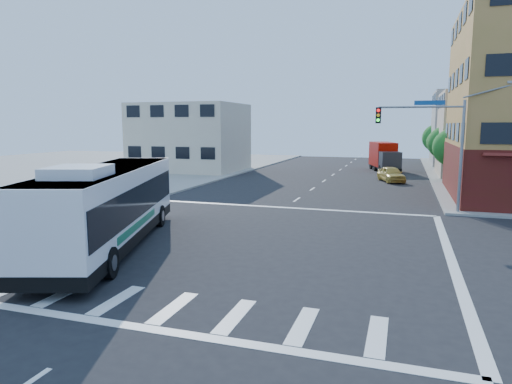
% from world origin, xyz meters
% --- Properties ---
extents(ground, '(120.00, 120.00, 0.00)m').
position_xyz_m(ground, '(0.00, 0.00, 0.00)').
color(ground, black).
rests_on(ground, ground).
extents(sidewalk_nw, '(50.00, 50.00, 0.15)m').
position_xyz_m(sidewalk_nw, '(-35.00, 35.00, 0.07)').
color(sidewalk_nw, gray).
rests_on(sidewalk_nw, ground).
extents(building_east_near, '(12.06, 10.06, 9.00)m').
position_xyz_m(building_east_near, '(16.98, 33.98, 4.51)').
color(building_east_near, '#C5B197').
rests_on(building_east_near, ground).
extents(building_east_far, '(12.06, 10.06, 10.00)m').
position_xyz_m(building_east_far, '(16.98, 47.98, 5.01)').
color(building_east_far, '#A2A29D').
rests_on(building_east_far, ground).
extents(building_west, '(12.06, 10.06, 8.00)m').
position_xyz_m(building_west, '(-17.02, 29.98, 4.01)').
color(building_west, beige).
rests_on(building_west, ground).
extents(signal_mast_ne, '(7.91, 1.13, 8.07)m').
position_xyz_m(signal_mast_ne, '(9.08, 10.62, 4.98)').
color(signal_mast_ne, gray).
rests_on(signal_mast_ne, ground).
extents(street_tree_a, '(3.60, 3.60, 5.53)m').
position_xyz_m(street_tree_a, '(11.90, 27.92, 3.59)').
color(street_tree_a, '#382714').
rests_on(street_tree_a, ground).
extents(street_tree_b, '(3.80, 3.80, 5.79)m').
position_xyz_m(street_tree_b, '(11.90, 35.92, 3.75)').
color(street_tree_b, '#382714').
rests_on(street_tree_b, ground).
extents(street_tree_c, '(3.40, 3.40, 5.29)m').
position_xyz_m(street_tree_c, '(11.90, 43.92, 3.46)').
color(street_tree_c, '#382714').
rests_on(street_tree_c, ground).
extents(street_tree_d, '(4.00, 4.00, 6.03)m').
position_xyz_m(street_tree_d, '(11.90, 51.92, 3.88)').
color(street_tree_d, '#382714').
rests_on(street_tree_d, ground).
extents(transit_bus, '(6.87, 13.69, 3.99)m').
position_xyz_m(transit_bus, '(-5.04, -2.64, 1.95)').
color(transit_bus, black).
rests_on(transit_bus, ground).
extents(box_truck, '(4.16, 7.91, 3.42)m').
position_xyz_m(box_truck, '(5.20, 37.07, 1.66)').
color(box_truck, '#242529').
rests_on(box_truck, ground).
extents(parked_car, '(3.18, 4.76, 1.50)m').
position_xyz_m(parked_car, '(6.33, 26.44, 0.75)').
color(parked_car, gold).
rests_on(parked_car, ground).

